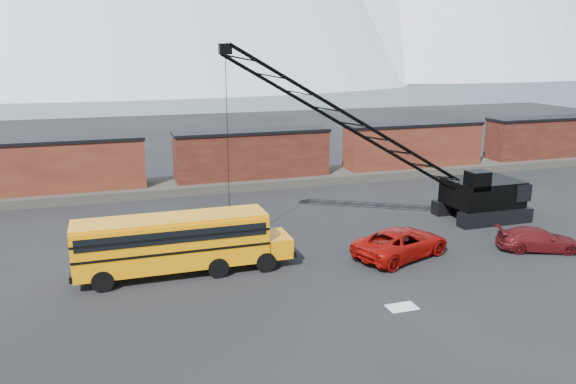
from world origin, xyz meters
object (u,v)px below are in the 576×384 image
object	(u,v)px
crawler_crane	(370,133)
school_bus	(179,242)
maroon_suv	(538,239)
red_pickup	(401,243)

from	to	relation	value
crawler_crane	school_bus	bearing A→B (deg)	-164.51
maroon_suv	school_bus	bearing A→B (deg)	103.57
school_bus	crawler_crane	xyz separation A→B (m)	(12.69, 3.52, 4.71)
maroon_suv	crawler_crane	world-z (taller)	crawler_crane
school_bus	maroon_suv	distance (m)	21.05
school_bus	maroon_suv	bearing A→B (deg)	-8.07
maroon_suv	crawler_crane	bearing A→B (deg)	73.10
red_pickup	maroon_suv	size ratio (longest dim) A/B	1.30
red_pickup	crawler_crane	world-z (taller)	crawler_crane
red_pickup	crawler_crane	size ratio (longest dim) A/B	0.28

